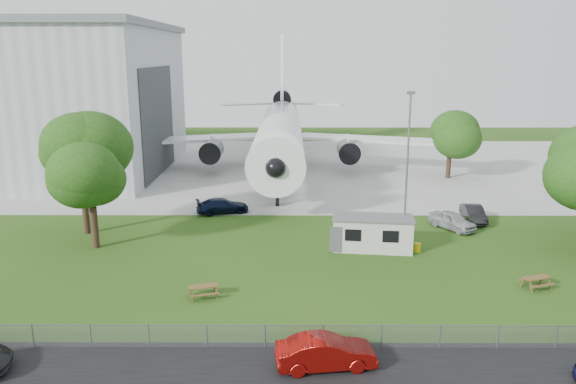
{
  "coord_description": "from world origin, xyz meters",
  "views": [
    {
      "loc": [
        -0.7,
        -35.75,
        14.81
      ],
      "look_at": [
        -0.89,
        8.0,
        4.0
      ],
      "focal_mm": 35.0,
      "sensor_mm": 36.0,
      "label": 1
    }
  ],
  "objects_px": {
    "car_centre_sedan": "(326,353)",
    "site_cabin": "(373,233)",
    "airliner": "(280,130)",
    "picnic_east": "(536,288)",
    "picnic_west": "(204,297)"
  },
  "relations": [
    {
      "from": "airliner",
      "to": "picnic_east",
      "type": "xyz_separation_m",
      "value": [
        17.28,
        -37.65,
        -5.27
      ]
    },
    {
      "from": "airliner",
      "to": "site_cabin",
      "type": "distance_m",
      "value": 31.43
    },
    {
      "from": "site_cabin",
      "to": "car_centre_sedan",
      "type": "bearing_deg",
      "value": -105.37
    },
    {
      "from": "site_cabin",
      "to": "car_centre_sedan",
      "type": "height_order",
      "value": "site_cabin"
    },
    {
      "from": "picnic_east",
      "to": "site_cabin",
      "type": "bearing_deg",
      "value": 122.7
    },
    {
      "from": "airliner",
      "to": "picnic_west",
      "type": "xyz_separation_m",
      "value": [
        -4.12,
        -39.14,
        -5.27
      ]
    },
    {
      "from": "airliner",
      "to": "picnic_west",
      "type": "bearing_deg",
      "value": -96.02
    },
    {
      "from": "car_centre_sedan",
      "to": "site_cabin",
      "type": "bearing_deg",
      "value": -23.01
    },
    {
      "from": "airliner",
      "to": "picnic_east",
      "type": "relative_size",
      "value": 26.52
    },
    {
      "from": "picnic_east",
      "to": "car_centre_sedan",
      "type": "distance_m",
      "value": 17.19
    },
    {
      "from": "site_cabin",
      "to": "airliner",
      "type": "bearing_deg",
      "value": 104.27
    },
    {
      "from": "picnic_west",
      "to": "car_centre_sedan",
      "type": "height_order",
      "value": "car_centre_sedan"
    },
    {
      "from": "airliner",
      "to": "car_centre_sedan",
      "type": "distance_m",
      "value": 47.52
    },
    {
      "from": "picnic_west",
      "to": "picnic_east",
      "type": "height_order",
      "value": "same"
    },
    {
      "from": "site_cabin",
      "to": "picnic_east",
      "type": "distance_m",
      "value": 12.2
    }
  ]
}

